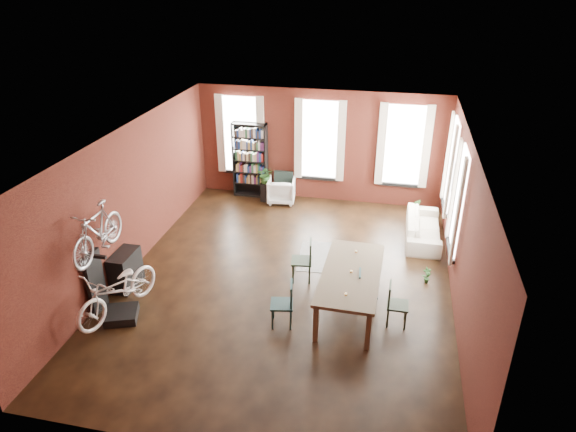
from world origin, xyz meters
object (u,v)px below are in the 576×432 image
(dining_chair_a, at_px, (282,304))
(dining_chair_d, at_px, (367,292))
(bicycle_floor, at_px, (114,269))
(cream_sofa, at_px, (424,224))
(dining_chair_b, at_px, (302,261))
(dining_chair_c, at_px, (398,305))
(bookshelf, at_px, (250,160))
(console_table, at_px, (126,270))
(white_armchair, at_px, (281,189))
(bike_trainer, at_px, (122,315))
(dining_table, at_px, (350,290))
(plant_stand, at_px, (266,192))

(dining_chair_a, relative_size, dining_chair_d, 1.06)
(bicycle_floor, bearing_deg, dining_chair_a, 26.94)
(dining_chair_a, bearing_deg, cream_sofa, 135.84)
(dining_chair_b, relative_size, dining_chair_d, 1.09)
(dining_chair_b, height_order, dining_chair_c, dining_chair_b)
(dining_chair_b, distance_m, bookshelf, 4.81)
(console_table, bearing_deg, dining_chair_c, -1.03)
(white_armchair, height_order, cream_sofa, cream_sofa)
(console_table, bearing_deg, bicycle_floor, -66.67)
(dining_chair_b, xyz_separation_m, dining_chair_d, (1.48, -0.82, -0.04))
(bike_trainer, bearing_deg, dining_chair_d, 15.49)
(bike_trainer, relative_size, bicycle_floor, 0.31)
(dining_chair_a, xyz_separation_m, bike_trainer, (-3.09, -0.50, -0.37))
(dining_table, distance_m, dining_chair_b, 1.40)
(dining_chair_c, distance_m, console_table, 5.67)
(dining_chair_b, distance_m, white_armchair, 4.12)
(dining_chair_c, xyz_separation_m, cream_sofa, (0.56, 3.60, -0.03))
(dining_chair_b, relative_size, console_table, 1.18)
(dining_chair_a, xyz_separation_m, white_armchair, (-1.26, 5.49, -0.07))
(dining_table, bearing_deg, dining_chair_b, 145.52)
(bike_trainer, bearing_deg, bicycle_floor, -33.82)
(dining_chair_b, bearing_deg, dining_chair_c, 52.40)
(dining_chair_d, xyz_separation_m, console_table, (-5.08, -0.21, -0.03))
(dining_chair_d, bearing_deg, dining_chair_c, -121.63)
(bookshelf, distance_m, white_armchair, 1.25)
(dining_chair_d, relative_size, plant_stand, 1.57)
(dining_chair_a, height_order, cream_sofa, dining_chair_a)
(dining_chair_d, distance_m, bicycle_floor, 4.84)
(dining_chair_b, bearing_deg, dining_chair_d, 52.07)
(white_armchair, bearing_deg, plant_stand, -5.42)
(dining_table, distance_m, cream_sofa, 3.61)
(bookshelf, bearing_deg, dining_chair_c, -50.37)
(bike_trainer, bearing_deg, white_armchair, 73.06)
(bookshelf, bearing_deg, console_table, -103.83)
(dining_chair_c, relative_size, white_armchair, 1.11)
(dining_chair_a, distance_m, dining_chair_b, 1.60)
(bike_trainer, bearing_deg, dining_chair_a, 9.25)
(dining_table, distance_m, console_table, 4.74)
(console_table, distance_m, bicycle_floor, 1.41)
(bike_trainer, xyz_separation_m, console_table, (-0.44, 1.07, 0.31))
(bookshelf, relative_size, cream_sofa, 1.06)
(dining_chair_a, bearing_deg, dining_chair_d, 106.20)
(console_table, height_order, bicycle_floor, bicycle_floor)
(dining_chair_d, relative_size, bookshelf, 0.39)
(cream_sofa, height_order, console_table, cream_sofa)
(console_table, bearing_deg, bike_trainer, -67.74)
(bike_trainer, height_order, console_table, console_table)
(dining_chair_a, relative_size, dining_chair_b, 0.97)
(bookshelf, distance_m, console_table, 5.40)
(bookshelf, bearing_deg, dining_chair_d, -52.72)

